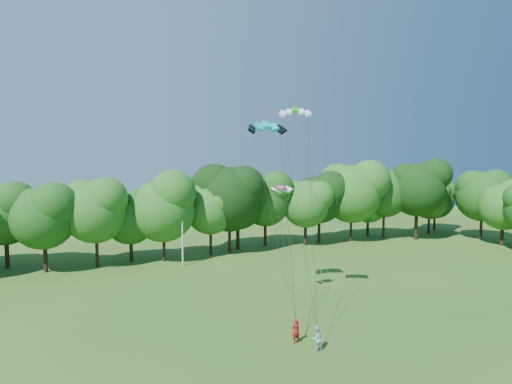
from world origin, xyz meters
name	(u,v)px	position (x,y,z in m)	size (l,w,h in m)	color
utility_pole	(182,234)	(-1.37, 30.49, 3.92)	(1.52, 0.25, 7.59)	silver
kite_flyer_left	(296,331)	(2.32, 7.61, 0.88)	(0.64, 0.42, 1.76)	#A71519
kite_flyer_right	(317,338)	(3.14, 6.12, 0.84)	(0.82, 0.64, 1.69)	#B0CDF4
kite_teal	(266,125)	(3.21, 15.33, 15.78)	(3.31, 1.83, 0.79)	#05AEA0
kite_green	(295,110)	(4.26, 11.94, 16.71)	(2.64, 1.94, 0.58)	green
kite_pink	(282,187)	(4.34, 14.51, 10.43)	(1.94, 1.21, 0.33)	#CA3874
tree_back_center	(229,188)	(6.04, 35.51, 8.89)	(9.79, 9.79, 14.24)	#322213
tree_back_east	(368,196)	(31.02, 38.36, 6.66)	(7.33, 7.33, 10.67)	#301B13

